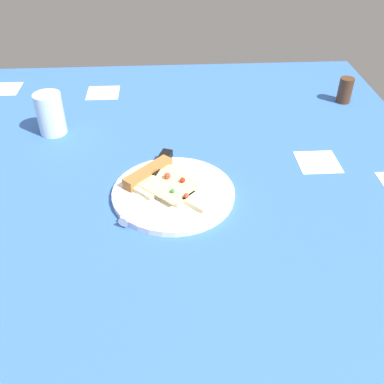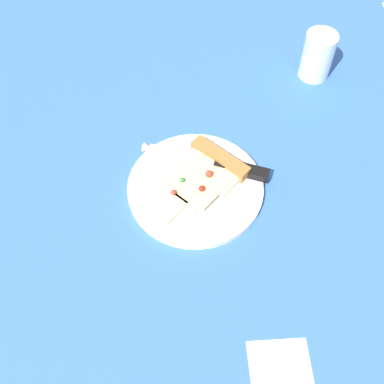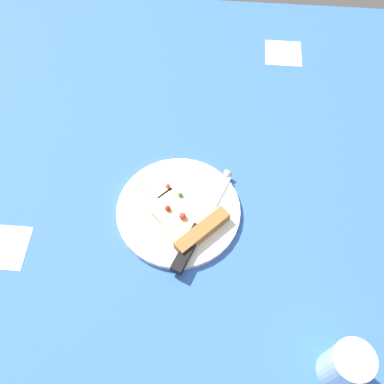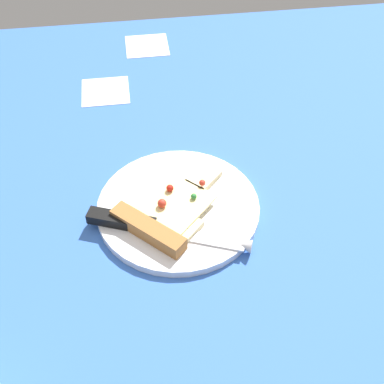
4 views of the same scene
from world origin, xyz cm
name	(u,v)px [view 1 (image 1 of 4)]	position (x,y,z in cm)	size (l,w,h in cm)	color
ground_plane	(129,200)	(0.02, -0.01, -1.50)	(136.49, 136.49, 3.00)	#3360B7
plate	(173,193)	(-0.98, -8.99, 0.63)	(24.41, 24.41, 1.27)	silver
pizza_slice	(164,182)	(0.85, -7.13, 2.06)	(17.72, 17.91, 2.62)	beige
knife	(152,177)	(3.27, -4.75, 1.87)	(23.13, 10.64, 2.45)	silver
drinking_glass	(50,114)	(26.24, 19.64, 5.05)	(6.49, 6.49, 10.11)	silver
pepper_shaker	(345,90)	(38.58, -56.80, 3.42)	(3.81, 3.81, 6.85)	#4C2D19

